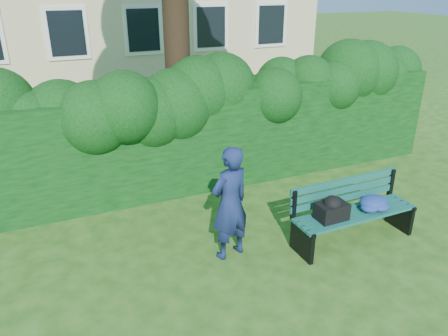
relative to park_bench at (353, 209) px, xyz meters
name	(u,v)px	position (x,y,z in m)	size (l,w,h in m)	color
ground	(241,243)	(-1.51, 0.55, -0.50)	(80.00, 80.00, 0.00)	#224D14
hedge	(188,138)	(-1.51, 2.75, 0.40)	(10.00, 1.00, 1.80)	black
park_bench	(353,209)	(0.00, 0.00, 0.00)	(1.87, 0.59, 0.89)	#0D4543
man_reading	(230,203)	(-1.77, 0.36, 0.30)	(0.58, 0.38, 1.60)	#16224F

